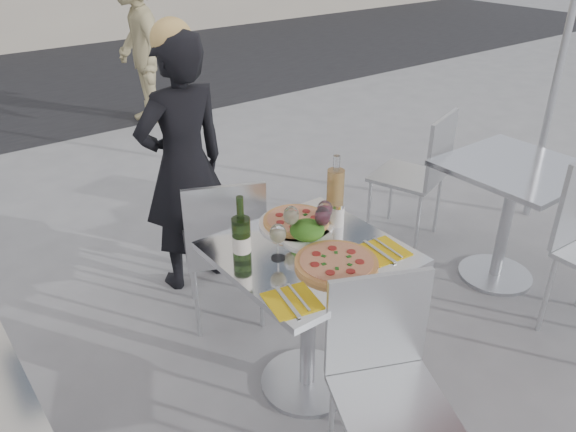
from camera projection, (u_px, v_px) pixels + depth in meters
ground at (307, 383)px, 2.69m from camera, size 80.00×80.00×0.00m
main_table at (309, 292)px, 2.44m from camera, size 0.72×0.72×0.75m
side_table_right at (511, 199)px, 3.23m from camera, size 0.72×0.72×0.75m
chair_far at (224, 241)px, 2.86m from camera, size 0.53×0.54×0.88m
chair_near at (385, 371)px, 2.05m from camera, size 0.53×0.53×0.87m
side_chair_rfar at (422, 168)px, 3.64m from camera, size 0.52×0.53×0.90m
woman_diner at (184, 166)px, 3.13m from camera, size 0.56×0.39×1.49m
pedestrian_b at (136, 43)px, 5.72m from camera, size 0.76×1.14×1.65m
pizza_near at (336, 263)px, 2.24m from camera, size 0.34×0.34×0.02m
pizza_far at (296, 222)px, 2.52m from camera, size 0.34×0.34×0.03m
salad_plate at (307, 232)px, 2.40m from camera, size 0.22×0.22×0.09m
wine_bottle at (241, 238)px, 2.20m from camera, size 0.07×0.08×0.29m
carafe at (335, 191)px, 2.57m from camera, size 0.08×0.08×0.29m
sugar_shaker at (337, 215)px, 2.50m from camera, size 0.06×0.06×0.11m
wineglass_white_a at (278, 235)px, 2.23m from camera, size 0.07×0.07×0.16m
wineglass_white_b at (291, 217)px, 2.37m from camera, size 0.07×0.07×0.16m
wineglass_red_a at (323, 218)px, 2.36m from camera, size 0.07×0.07×0.16m
wineglass_red_b at (325, 211)px, 2.42m from camera, size 0.07×0.07×0.16m
napkin_left at (292, 301)px, 2.03m from camera, size 0.21×0.21×0.01m
napkin_right at (383, 250)px, 2.33m from camera, size 0.20×0.20×0.01m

